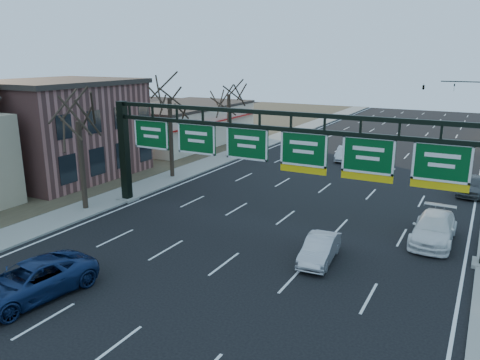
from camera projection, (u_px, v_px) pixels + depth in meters
The scene contains 16 objects.
ground at pixel (203, 280), 22.12m from camera, with size 160.00×160.00×0.00m, color black.
sidewalk_left at pixel (203, 165), 44.98m from camera, with size 3.00×120.00×0.12m, color gray.
dirt_strip_left at pixel (108, 153), 50.58m from camera, with size 21.00×120.00×0.06m, color #473D2B.
lane_markings at pixel (332, 182), 39.12m from camera, with size 21.60×120.00×0.01m, color white.
sign_gantry at pixel (277, 154), 27.65m from camera, with size 24.60×1.20×7.20m.
brick_block at pixel (61, 129), 40.26m from camera, with size 10.40×12.40×8.30m.
cream_strip at pixel (183, 124), 56.02m from camera, with size 10.90×18.40×4.70m.
tree_gantry at pixel (77, 106), 30.41m from camera, with size 3.60×3.60×8.48m.
tree_mid at pixel (169, 86), 38.72m from camera, with size 3.60×3.60×9.24m.
tree_far at pixel (229, 84), 47.32m from camera, with size 3.60×3.60×8.86m.
traffic_signal_mast at pixel (451, 91), 64.86m from camera, with size 10.16×0.54×7.00m.
car_blue_suv at pixel (30, 281), 20.30m from camera, with size 2.64×5.72×1.59m, color navy.
car_silver_sedan at pixel (320, 249), 23.97m from camera, with size 1.40×4.02×1.32m, color #AAAAAF.
car_white_wagon at pixel (434, 228), 26.50m from camera, with size 2.19×5.38×1.56m, color white.
car_grey_far at pixel (473, 185), 35.45m from camera, with size 1.76×4.38×1.49m, color #45484A.
car_silver_distant at pixel (345, 154), 47.23m from camera, with size 1.43×4.09×1.35m, color #BBBBC0.
Camera 1 is at (11.11, -16.90, 10.28)m, focal length 35.00 mm.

